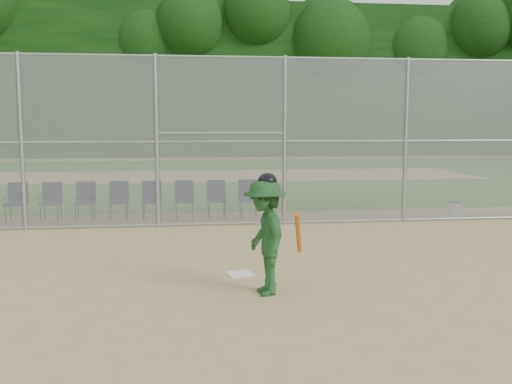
{
  "coord_description": "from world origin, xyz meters",
  "views": [
    {
      "loc": [
        -1.36,
        -8.38,
        2.43
      ],
      "look_at": [
        0.0,
        2.5,
        1.1
      ],
      "focal_mm": 40.0,
      "sensor_mm": 36.0,
      "label": 1
    }
  ],
  "objects": [
    {
      "name": "chair_7",
      "position": [
        0.26,
        6.14,
        0.48
      ],
      "size": [
        0.54,
        0.52,
        0.96
      ],
      "primitive_type": null,
      "color": "#101C3E",
      "rests_on": "ground"
    },
    {
      "name": "chair_0",
      "position": [
        -5.51,
        6.14,
        0.48
      ],
      "size": [
        0.54,
        0.52,
        0.96
      ],
      "primitive_type": null,
      "color": "#101C3E",
      "rests_on": "ground"
    },
    {
      "name": "chair_5",
      "position": [
        -1.39,
        6.14,
        0.48
      ],
      "size": [
        0.54,
        0.52,
        0.96
      ],
      "primitive_type": null,
      "color": "#101C3E",
      "rests_on": "ground"
    },
    {
      "name": "home_plate",
      "position": [
        -0.51,
        0.57,
        0.01
      ],
      "size": [
        0.47,
        0.47,
        0.02
      ],
      "primitive_type": "cube",
      "rotation": [
        0.0,
        0.0,
        0.23
      ],
      "color": "silver",
      "rests_on": "ground"
    },
    {
      "name": "dirt_patch_far",
      "position": [
        0.0,
        18.0,
        0.01
      ],
      "size": [
        24.0,
        24.0,
        0.0
      ],
      "primitive_type": "plane",
      "color": "tan",
      "rests_on": "ground"
    },
    {
      "name": "chair_1",
      "position": [
        -4.69,
        6.14,
        0.48
      ],
      "size": [
        0.54,
        0.52,
        0.96
      ],
      "primitive_type": null,
      "color": "#101C3E",
      "rests_on": "ground"
    },
    {
      "name": "grass_strip",
      "position": [
        0.0,
        18.0,
        0.01
      ],
      "size": [
        100.0,
        100.0,
        0.0
      ],
      "primitive_type": "plane",
      "color": "#2E631D",
      "rests_on": "ground"
    },
    {
      "name": "spare_bats",
      "position": [
        0.9,
        5.4,
        0.42
      ],
      "size": [
        0.36,
        0.3,
        0.84
      ],
      "color": "#D84C14",
      "rests_on": "ground"
    },
    {
      "name": "chair_3",
      "position": [
        -3.04,
        6.14,
        0.48
      ],
      "size": [
        0.54,
        0.52,
        0.96
      ],
      "primitive_type": null,
      "color": "#101C3E",
      "rests_on": "ground"
    },
    {
      "name": "ground",
      "position": [
        0.0,
        0.0,
        0.0
      ],
      "size": [
        100.0,
        100.0,
        0.0
      ],
      "primitive_type": "plane",
      "color": "tan",
      "rests_on": "ground"
    },
    {
      "name": "chair_4",
      "position": [
        -2.21,
        6.14,
        0.48
      ],
      "size": [
        0.54,
        0.52,
        0.96
      ],
      "primitive_type": null,
      "color": "#101C3E",
      "rests_on": "ground"
    },
    {
      "name": "treeline",
      "position": [
        0.0,
        20.0,
        5.5
      ],
      "size": [
        81.0,
        60.0,
        11.0
      ],
      "color": "black",
      "rests_on": "ground"
    },
    {
      "name": "chair_2",
      "position": [
        -3.86,
        6.14,
        0.48
      ],
      "size": [
        0.54,
        0.52,
        0.96
      ],
      "primitive_type": null,
      "color": "#101C3E",
      "rests_on": "ground"
    },
    {
      "name": "backstop_fence",
      "position": [
        0.0,
        5.0,
        2.07
      ],
      "size": [
        16.09,
        0.09,
        4.0
      ],
      "color": "gray",
      "rests_on": "ground"
    },
    {
      "name": "water_cooler",
      "position": [
        5.61,
        5.56,
        0.21
      ],
      "size": [
        0.33,
        0.33,
        0.41
      ],
      "color": "white",
      "rests_on": "ground"
    },
    {
      "name": "batter_at_plate",
      "position": [
        -0.25,
        -0.53,
        0.84
      ],
      "size": [
        0.89,
        1.28,
        1.74
      ],
      "color": "#1C471F",
      "rests_on": "ground"
    },
    {
      "name": "chair_6",
      "position": [
        -0.57,
        6.14,
        0.48
      ],
      "size": [
        0.54,
        0.52,
        0.96
      ],
      "primitive_type": null,
      "color": "#101C3E",
      "rests_on": "ground"
    }
  ]
}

